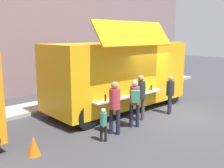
{
  "coord_description": "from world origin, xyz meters",
  "views": [
    {
      "loc": [
        -8.79,
        -5.29,
        3.27
      ],
      "look_at": [
        -1.47,
        2.07,
        1.3
      ],
      "focal_mm": 41.41,
      "sensor_mm": 36.0,
      "label": 1
    }
  ],
  "objects": [
    {
      "name": "curb_strip",
      "position": [
        -4.67,
        5.07,
        0.07
      ],
      "size": [
        28.0,
        1.6,
        0.15
      ],
      "primitive_type": "cube",
      "color": "#9E998E",
      "rests_on": "ground"
    },
    {
      "name": "customer_mid_with_backpack",
      "position": [
        -1.97,
        0.42,
        1.05
      ],
      "size": [
        0.53,
        0.53,
        1.72
      ],
      "rotation": [
        0.0,
        0.0,
        0.8
      ],
      "color": "#1D243A",
      "rests_on": "ground"
    },
    {
      "name": "food_truck_main",
      "position": [
        -0.67,
        2.44,
        1.61
      ],
      "size": [
        6.65,
        3.29,
        3.79
      ],
      "rotation": [
        0.0,
        0.0,
        -0.04
      ],
      "color": "#E9A414",
      "rests_on": "ground"
    },
    {
      "name": "ground_plane",
      "position": [
        0.0,
        0.0,
        0.0
      ],
      "size": [
        60.0,
        60.0,
        0.0
      ],
      "primitive_type": "plane",
      "color": "#38383D"
    },
    {
      "name": "customer_front_ordering",
      "position": [
        -1.22,
        0.76,
        1.06
      ],
      "size": [
        0.36,
        0.36,
        1.78
      ],
      "rotation": [
        0.0,
        0.0,
        1.27
      ],
      "color": "#4D4343",
      "rests_on": "ground"
    },
    {
      "name": "traffic_cone_orange",
      "position": [
        -5.63,
        0.93,
        0.28
      ],
      "size": [
        0.36,
        0.36,
        0.55
      ],
      "primitive_type": "cone",
      "color": "orange",
      "rests_on": "ground"
    },
    {
      "name": "trash_bin",
      "position": [
        3.36,
        4.77,
        0.5
      ],
      "size": [
        0.6,
        0.6,
        1.01
      ],
      "primitive_type": "cylinder",
      "color": "#2C6236",
      "rests_on": "ground"
    },
    {
      "name": "child_near_queue",
      "position": [
        -3.63,
        0.28,
        0.64
      ],
      "size": [
        0.22,
        0.22,
        1.08
      ],
      "rotation": [
        0.0,
        0.0,
        0.64
      ],
      "color": "black",
      "rests_on": "ground"
    },
    {
      "name": "customer_rear_waiting",
      "position": [
        -2.94,
        0.47,
        1.07
      ],
      "size": [
        0.36,
        0.36,
        1.79
      ],
      "rotation": [
        0.0,
        0.0,
        0.48
      ],
      "color": "#1D2136",
      "rests_on": "ground"
    },
    {
      "name": "customer_extra_browsing",
      "position": [
        0.35,
        0.45,
        0.96
      ],
      "size": [
        0.33,
        0.33,
        1.61
      ],
      "rotation": [
        0.0,
        0.0,
        1.94
      ],
      "color": "#1F2539",
      "rests_on": "ground"
    }
  ]
}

